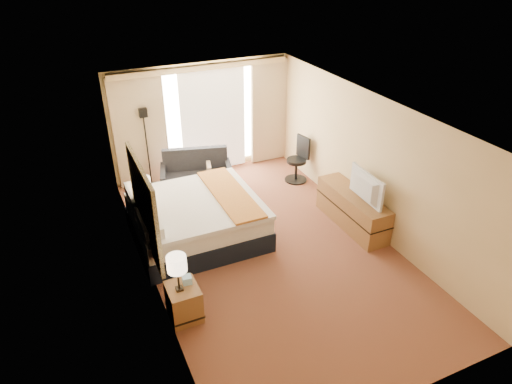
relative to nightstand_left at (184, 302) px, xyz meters
name	(u,v)px	position (x,y,z in m)	size (l,w,h in m)	color
floor	(267,247)	(1.87, 1.05, -0.28)	(4.20, 7.00, 0.02)	maroon
ceiling	(269,112)	(1.87, 1.05, 2.33)	(4.20, 7.00, 0.02)	white
wall_back	(202,119)	(1.87, 4.55, 1.02)	(4.20, 0.02, 2.60)	beige
wall_front	(408,325)	(1.87, -2.45, 1.02)	(4.20, 0.02, 2.60)	beige
wall_left	(144,212)	(-0.23, 1.05, 1.02)	(0.02, 7.00, 2.60)	beige
wall_right	(370,163)	(3.97, 1.05, 1.02)	(0.02, 7.00, 2.60)	beige
headboard	(144,207)	(-0.19, 1.25, 1.01)	(0.06, 1.85, 1.50)	black
nightstand_left	(184,302)	(0.00, 0.00, 0.00)	(0.45, 0.52, 0.55)	olive
nightstand_right	(146,219)	(0.00, 2.50, 0.00)	(0.45, 0.52, 0.55)	olive
media_dresser	(352,209)	(3.70, 1.05, 0.07)	(0.50, 1.80, 0.70)	olive
window	(213,117)	(2.12, 4.52, 1.04)	(2.30, 0.02, 2.30)	silver
curtains	(203,116)	(1.87, 4.44, 1.13)	(4.12, 0.19, 2.56)	#C8AE8D
bed	(196,219)	(0.81, 1.90, 0.13)	(2.28, 2.08, 1.11)	black
loveseat	(197,180)	(1.36, 3.54, 0.04)	(1.68, 1.18, 0.95)	maroon
floor_lamp	(145,132)	(0.51, 4.35, 1.01)	(0.23, 0.23, 1.82)	black
desk_chair	(298,161)	(3.68, 3.16, 0.20)	(0.51, 0.51, 1.06)	black
lamp_left	(177,264)	(-0.05, -0.02, 0.73)	(0.28, 0.28, 0.59)	black
lamp_right	(143,185)	(0.01, 2.43, 0.77)	(0.30, 0.30, 0.63)	black
tissue_box	(187,280)	(0.10, 0.07, 0.34)	(0.13, 0.13, 0.12)	#9CCFF2
telephone	(147,207)	(0.03, 2.41, 0.31)	(0.19, 0.15, 0.07)	black
television	(362,187)	(3.65, 0.78, 0.71)	(0.98, 0.13, 0.56)	black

